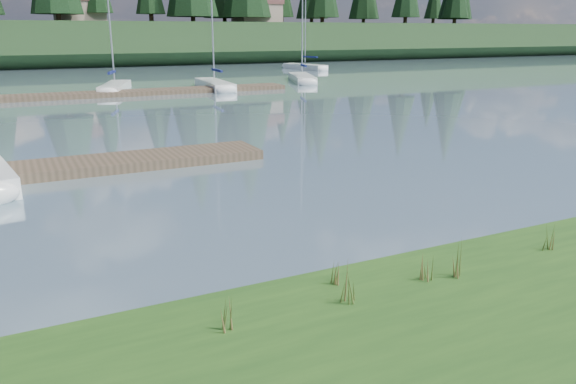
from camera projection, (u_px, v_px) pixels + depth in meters
ground at (69, 98)px, 36.19m from camera, size 200.00×200.00×0.00m
ridge at (32, 44)px, 72.55m from camera, size 200.00×20.00×5.00m
dock_far at (101, 94)px, 37.00m from camera, size 26.00×2.20×0.30m
sailboat_bg_2 at (116, 86)px, 40.65m from camera, size 3.60×7.18×10.78m
sailboat_bg_3 at (212, 83)px, 42.67m from camera, size 2.20×7.84×11.39m
sailboat_bg_4 at (301, 77)px, 48.52m from camera, size 4.15×7.95×11.65m
sailboat_bg_5 at (302, 66)px, 63.46m from camera, size 2.79×7.21×10.22m
weed_0 at (349, 285)px, 8.11m from camera, size 0.17×0.14×0.66m
weed_1 at (336, 273)px, 8.73m from camera, size 0.17×0.14×0.44m
weed_2 at (458, 262)px, 8.97m from camera, size 0.17×0.14×0.61m
weed_3 at (227, 315)px, 7.36m from camera, size 0.17×0.14×0.54m
weed_4 at (426, 268)px, 8.88m from camera, size 0.17×0.14×0.50m
weed_5 at (548, 239)px, 10.12m from camera, size 0.17×0.14×0.50m
mud_lip at (277, 298)px, 8.94m from camera, size 60.00×0.50×0.14m
house_1 at (79, 5)px, 72.05m from camera, size 6.30×5.30×4.65m
house_2 at (257, 8)px, 80.53m from camera, size 6.30×5.30×4.65m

